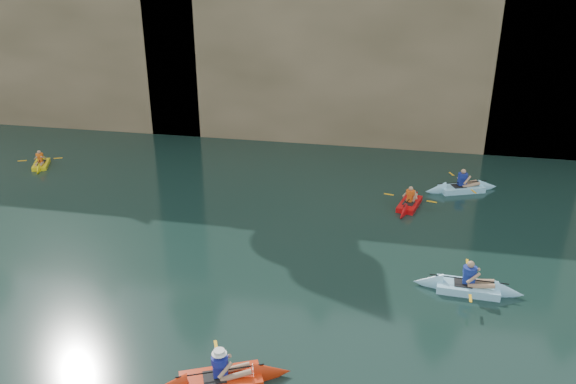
# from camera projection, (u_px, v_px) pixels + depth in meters

# --- Properties ---
(cliff) EXTENTS (70.00, 16.00, 12.00)m
(cliff) POSITION_uv_depth(u_px,v_px,m) (339.00, 19.00, 37.23)
(cliff) COLOR tan
(cliff) RESTS_ON ground
(cliff_slab_west) EXTENTS (26.00, 2.40, 10.56)m
(cliff_slab_west) POSITION_uv_depth(u_px,v_px,m) (2.00, 36.00, 34.54)
(cliff_slab_west) COLOR #977E5B
(cliff_slab_west) RESTS_ON ground
(cliff_slab_center) EXTENTS (24.00, 2.40, 11.40)m
(cliff_slab_center) POSITION_uv_depth(u_px,v_px,m) (360.00, 39.00, 30.29)
(cliff_slab_center) COLOR #977E5B
(cliff_slab_center) RESTS_ON ground
(sea_cave_west) EXTENTS (4.50, 1.00, 4.00)m
(sea_cave_west) POSITION_uv_depth(u_px,v_px,m) (34.00, 93.00, 34.85)
(sea_cave_west) COLOR black
(sea_cave_west) RESTS_ON ground
(sea_cave_center) EXTENTS (3.50, 1.00, 3.20)m
(sea_cave_center) POSITION_uv_depth(u_px,v_px,m) (251.00, 111.00, 32.40)
(sea_cave_center) COLOR black
(sea_cave_center) RESTS_ON ground
(sea_cave_east) EXTENTS (5.00, 1.00, 4.50)m
(sea_cave_east) POSITION_uv_depth(u_px,v_px,m) (508.00, 112.00, 29.54)
(sea_cave_east) COLOR black
(sea_cave_east) RESTS_ON ground
(main_kayaker) EXTENTS (3.57, 2.22, 1.32)m
(main_kayaker) POSITION_uv_depth(u_px,v_px,m) (221.00, 380.00, 13.82)
(main_kayaker) COLOR red
(main_kayaker) RESTS_ON ground
(kayaker_ltblue_near) EXTENTS (3.42, 2.62, 1.34)m
(kayaker_ltblue_near) POSITION_uv_depth(u_px,v_px,m) (468.00, 287.00, 17.74)
(kayaker_ltblue_near) COLOR #98DCFF
(kayaker_ltblue_near) RESTS_ON ground
(kayaker_red_far) EXTENTS (2.21, 3.17, 1.14)m
(kayaker_red_far) POSITION_uv_depth(u_px,v_px,m) (409.00, 203.00, 23.80)
(kayaker_red_far) COLOR red
(kayaker_red_far) RESTS_ON ground
(kayaker_yellow) EXTENTS (1.95, 2.61, 1.05)m
(kayaker_yellow) POSITION_uv_depth(u_px,v_px,m) (41.00, 164.00, 28.37)
(kayaker_yellow) COLOR yellow
(kayaker_yellow) RESTS_ON ground
(kayaker_ltblue_mid) EXTENTS (3.51, 2.42, 1.32)m
(kayaker_ltblue_mid) POSITION_uv_depth(u_px,v_px,m) (461.00, 188.00, 25.34)
(kayaker_ltblue_mid) COLOR #98E1FF
(kayaker_ltblue_mid) RESTS_ON ground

